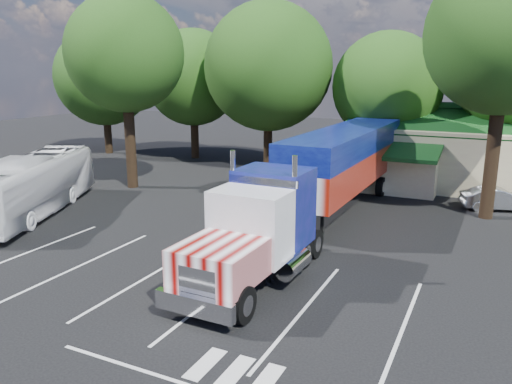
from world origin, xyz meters
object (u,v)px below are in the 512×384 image
at_px(bicycle, 285,212).
at_px(tour_bus, 32,185).
at_px(semi_truck, 329,171).
at_px(woman, 270,261).
at_px(silver_sedan, 497,199).

relative_size(bicycle, tour_bus, 0.14).
height_order(semi_truck, woman, semi_truck).
bearing_deg(bicycle, tour_bus, -155.57).
bearing_deg(woman, silver_sedan, -19.47).
xyz_separation_m(semi_truck, silver_sedan, (8.00, 6.50, -2.07)).
bearing_deg(semi_truck, bicycle, -166.28).
bearing_deg(semi_truck, silver_sedan, 40.19).
xyz_separation_m(woman, silver_sedan, (7.50, 14.88, -0.25)).
distance_m(semi_truck, tour_bus, 16.22).
distance_m(semi_truck, silver_sedan, 10.51).
bearing_deg(silver_sedan, bicycle, 106.20).
bearing_deg(silver_sedan, woman, 135.04).
xyz_separation_m(bicycle, silver_sedan, (10.20, 6.99, 0.23)).
height_order(tour_bus, silver_sedan, tour_bus).
xyz_separation_m(tour_bus, silver_sedan, (23.19, 12.06, -0.98)).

